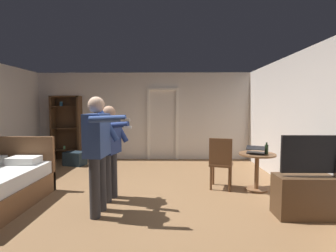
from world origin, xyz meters
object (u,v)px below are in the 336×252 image
bookshelf (67,126)px  suitcase_dark (75,158)px  tv_flatscreen (312,192)px  side_table (257,165)px  wooden_chair (221,161)px  bottle_on_table (266,149)px  person_striped_shirt (110,147)px  laptop (256,151)px  person_blue_shirt (98,146)px

bookshelf → suitcase_dark: bearing=-54.4°
tv_flatscreen → side_table: bearing=109.0°
wooden_chair → bottle_on_table: bearing=-7.9°
side_table → person_striped_shirt: bearing=-168.7°
tv_flatscreen → side_table: 1.21m
bookshelf → bottle_on_table: bookshelf is taller
laptop → person_blue_shirt: person_blue_shirt is taller
laptop → suitcase_dark: laptop is taller
tv_flatscreen → laptop: (-0.44, 1.10, 0.39)m
tv_flatscreen → laptop: bearing=111.7°
side_table → bottle_on_table: bearing=-29.7°
bottle_on_table → person_blue_shirt: person_blue_shirt is taller
side_table → wooden_chair: 0.68m
side_table → person_blue_shirt: (-2.67, -1.10, 0.53)m
side_table → suitcase_dark: 4.65m
wooden_chair → person_blue_shirt: person_blue_shirt is taller
bottle_on_table → person_blue_shirt: (-2.81, -1.02, 0.21)m
bookshelf → person_blue_shirt: bookshelf is taller
side_table → suitcase_dark: (-4.21, 1.95, -0.29)m
person_blue_shirt → wooden_chair: bearing=29.5°
suitcase_dark → person_striped_shirt: bearing=-41.6°
person_blue_shirt → person_striped_shirt: person_blue_shirt is taller
laptop → tv_flatscreen: bearing=-68.3°
bottle_on_table → wooden_chair: (-0.81, 0.11, -0.25)m
tv_flatscreen → wooden_chair: (-1.06, 1.18, 0.18)m
tv_flatscreen → person_striped_shirt: bearing=168.5°
tv_flatscreen → bottle_on_table: tv_flatscreen is taller
tv_flatscreen → suitcase_dark: 5.55m
person_striped_shirt → suitcase_dark: (-1.57, 2.48, -0.73)m
laptop → wooden_chair: bearing=173.3°
bottle_on_table → person_striped_shirt: 2.82m
laptop → person_striped_shirt: bearing=-169.4°
person_blue_shirt → suitcase_dark: person_blue_shirt is taller
bookshelf → person_blue_shirt: bearing=-61.5°
bookshelf → bottle_on_table: (4.82, -2.68, -0.22)m
tv_flatscreen → bottle_on_table: 1.17m
laptop → bottle_on_table: 0.19m
suitcase_dark → bookshelf: bearing=141.6°
side_table → person_blue_shirt: size_ratio=0.41×
bookshelf → person_striped_shirt: size_ratio=1.19×
bookshelf → person_blue_shirt: (2.01, -3.70, -0.01)m
bookshelf → wooden_chair: size_ratio=1.91×
side_table → laptop: laptop is taller
tv_flatscreen → bookshelf: bearing=143.6°
side_table → suitcase_dark: size_ratio=1.33×
person_blue_shirt → laptop: bearing=21.9°
side_table → person_striped_shirt: 2.73m
laptop → person_blue_shirt: 2.84m
tv_flatscreen → wooden_chair: tv_flatscreen is taller
bottle_on_table → wooden_chair: wooden_chair is taller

